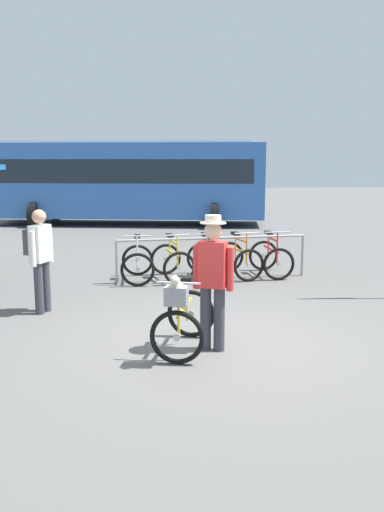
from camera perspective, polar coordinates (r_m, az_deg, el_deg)
name	(u,v)px	position (r m, az deg, el deg)	size (l,w,h in m)	color
ground_plane	(219,342)	(7.36, 2.82, -8.94)	(80.00, 80.00, 0.00)	#605E5B
bike_rack_rail	(213,246)	(10.92, 2.22, 1.03)	(3.90, 0.37, 0.88)	#99999E
racked_bike_white	(138,263)	(10.90, -5.73, -0.73)	(0.69, 1.12, 0.97)	black
racked_bike_yellow	(172,262)	(10.99, -2.09, -0.59)	(0.85, 1.21, 0.98)	black
racked_bike_black	(206,260)	(11.12, 1.46, -0.46)	(0.68, 1.10, 0.97)	black
racked_bike_orange	(239,259)	(11.30, 4.92, -0.33)	(0.86, 1.19, 0.97)	black
racked_bike_red	(271,258)	(11.52, 8.26, -0.20)	(0.72, 1.12, 0.97)	black
featured_bicycle	(183,315)	(6.80, -0.98, -6.25)	(0.94, 1.25, 1.09)	black
person_with_featured_bike	(213,277)	(6.80, 2.18, -2.23)	(0.49, 0.33, 1.72)	#383842
pedestrian_with_backpack	(40,254)	(8.83, -15.67, 0.18)	(0.43, 0.48, 1.64)	#383842
bus_distant	(129,178)	(20.70, -6.60, 8.15)	(10.29, 4.63, 3.08)	#3366B7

